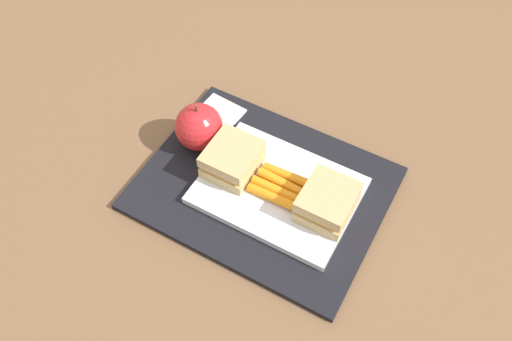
# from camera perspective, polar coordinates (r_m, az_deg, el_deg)

# --- Properties ---
(ground_plane) EXTENTS (2.40, 2.40, 0.00)m
(ground_plane) POSITION_cam_1_polar(r_m,az_deg,el_deg) (0.84, 0.74, -2.01)
(ground_plane) COLOR brown
(lunchbag_mat) EXTENTS (0.36, 0.28, 0.01)m
(lunchbag_mat) POSITION_cam_1_polar(r_m,az_deg,el_deg) (0.84, 0.74, -1.82)
(lunchbag_mat) COLOR black
(lunchbag_mat) RESTS_ON ground_plane
(food_tray) EXTENTS (0.23, 0.17, 0.01)m
(food_tray) POSITION_cam_1_polar(r_m,az_deg,el_deg) (0.82, 2.28, -2.09)
(food_tray) COLOR white
(food_tray) RESTS_ON lunchbag_mat
(sandwich_half_left) EXTENTS (0.07, 0.08, 0.04)m
(sandwich_half_left) POSITION_cam_1_polar(r_m,az_deg,el_deg) (0.79, 7.38, -3.26)
(sandwich_half_left) COLOR tan
(sandwich_half_left) RESTS_ON food_tray
(sandwich_half_right) EXTENTS (0.07, 0.08, 0.04)m
(sandwich_half_right) POSITION_cam_1_polar(r_m,az_deg,el_deg) (0.82, -2.46, 1.20)
(sandwich_half_right) COLOR tan
(sandwich_half_right) RESTS_ON food_tray
(carrot_sticks_bundle) EXTENTS (0.08, 0.06, 0.02)m
(carrot_sticks_bundle) POSITION_cam_1_polar(r_m,az_deg,el_deg) (0.81, 2.33, -1.59)
(carrot_sticks_bundle) COLOR orange
(carrot_sticks_bundle) RESTS_ON food_tray
(apple) EXTENTS (0.08, 0.08, 0.09)m
(apple) POSITION_cam_1_polar(r_m,az_deg,el_deg) (0.86, -5.92, 4.49)
(apple) COLOR red
(apple) RESTS_ON lunchbag_mat
(paper_napkin) EXTENTS (0.08, 0.08, 0.00)m
(paper_napkin) POSITION_cam_1_polar(r_m,az_deg,el_deg) (0.92, -3.97, 5.78)
(paper_napkin) COLOR white
(paper_napkin) RESTS_ON lunchbag_mat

